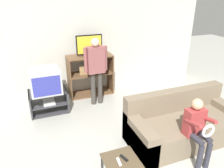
{
  "coord_description": "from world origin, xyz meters",
  "views": [
    {
      "loc": [
        -1.37,
        -1.19,
        2.5
      ],
      "look_at": [
        -0.05,
        2.23,
        0.9
      ],
      "focal_mm": 35.0,
      "sensor_mm": 36.0,
      "label": 1
    }
  ],
  "objects_px": {
    "television_flat": "(89,46)",
    "couch": "(183,124)",
    "snack_table": "(121,163)",
    "person_seated_child": "(197,127)",
    "media_shelf": "(90,75)",
    "remote_control_black": "(124,158)",
    "television_main": "(45,81)",
    "person_standing_adult": "(96,66)",
    "remote_control_white": "(119,162)",
    "tv_stand": "(49,101)"
  },
  "relations": [
    {
      "from": "snack_table",
      "to": "person_seated_child",
      "type": "height_order",
      "value": "person_seated_child"
    },
    {
      "from": "person_seated_child",
      "to": "television_main",
      "type": "bearing_deg",
      "value": 129.73
    },
    {
      "from": "television_main",
      "to": "person_standing_adult",
      "type": "relative_size",
      "value": 0.42
    },
    {
      "from": "television_main",
      "to": "couch",
      "type": "xyz_separation_m",
      "value": [
        2.14,
        -1.84,
        -0.45
      ]
    },
    {
      "from": "remote_control_black",
      "to": "person_standing_adult",
      "type": "bearing_deg",
      "value": 64.73
    },
    {
      "from": "television_main",
      "to": "remote_control_white",
      "type": "height_order",
      "value": "television_main"
    },
    {
      "from": "media_shelf",
      "to": "snack_table",
      "type": "bearing_deg",
      "value": -97.74
    },
    {
      "from": "remote_control_black",
      "to": "remote_control_white",
      "type": "xyz_separation_m",
      "value": [
        -0.09,
        -0.04,
        0.0
      ]
    },
    {
      "from": "television_main",
      "to": "person_standing_adult",
      "type": "bearing_deg",
      "value": -1.19
    },
    {
      "from": "television_main",
      "to": "remote_control_black",
      "type": "distance_m",
      "value": 2.48
    },
    {
      "from": "couch",
      "to": "person_seated_child",
      "type": "bearing_deg",
      "value": -109.48
    },
    {
      "from": "media_shelf",
      "to": "couch",
      "type": "xyz_separation_m",
      "value": [
        1.02,
        -2.37,
        -0.23
      ]
    },
    {
      "from": "television_flat",
      "to": "couch",
      "type": "xyz_separation_m",
      "value": [
        1.01,
        -2.36,
        -0.97
      ]
    },
    {
      "from": "television_flat",
      "to": "media_shelf",
      "type": "bearing_deg",
      "value": 106.5
    },
    {
      "from": "television_main",
      "to": "media_shelf",
      "type": "height_order",
      "value": "media_shelf"
    },
    {
      "from": "snack_table",
      "to": "remote_control_white",
      "type": "bearing_deg",
      "value": -154.13
    },
    {
      "from": "person_standing_adult",
      "to": "person_seated_child",
      "type": "distance_m",
      "value": 2.5
    },
    {
      "from": "television_flat",
      "to": "remote_control_black",
      "type": "height_order",
      "value": "television_flat"
    },
    {
      "from": "television_main",
      "to": "person_standing_adult",
      "type": "distance_m",
      "value": 1.13
    },
    {
      "from": "snack_table",
      "to": "media_shelf",
      "type": "bearing_deg",
      "value": 82.26
    },
    {
      "from": "television_main",
      "to": "couch",
      "type": "bearing_deg",
      "value": -40.82
    },
    {
      "from": "snack_table",
      "to": "couch",
      "type": "relative_size",
      "value": 0.24
    },
    {
      "from": "media_shelf",
      "to": "remote_control_white",
      "type": "relative_size",
      "value": 7.66
    },
    {
      "from": "television_main",
      "to": "television_flat",
      "type": "height_order",
      "value": "television_flat"
    },
    {
      "from": "remote_control_black",
      "to": "television_flat",
      "type": "bearing_deg",
      "value": 66.01
    },
    {
      "from": "television_flat",
      "to": "remote_control_black",
      "type": "relative_size",
      "value": 4.37
    },
    {
      "from": "snack_table",
      "to": "remote_control_white",
      "type": "relative_size",
      "value": 3.27
    },
    {
      "from": "television_main",
      "to": "media_shelf",
      "type": "relative_size",
      "value": 0.59
    },
    {
      "from": "television_main",
      "to": "person_seated_child",
      "type": "xyz_separation_m",
      "value": [
        1.96,
        -2.35,
        -0.12
      ]
    },
    {
      "from": "person_standing_adult",
      "to": "snack_table",
      "type": "bearing_deg",
      "value": -99.32
    },
    {
      "from": "television_flat",
      "to": "person_seated_child",
      "type": "distance_m",
      "value": 3.06
    },
    {
      "from": "snack_table",
      "to": "person_standing_adult",
      "type": "distance_m",
      "value": 2.43
    },
    {
      "from": "media_shelf",
      "to": "remote_control_black",
      "type": "height_order",
      "value": "media_shelf"
    },
    {
      "from": "tv_stand",
      "to": "snack_table",
      "type": "relative_size",
      "value": 1.69
    },
    {
      "from": "couch",
      "to": "remote_control_black",
      "type": "bearing_deg",
      "value": -160.61
    },
    {
      "from": "couch",
      "to": "tv_stand",
      "type": "bearing_deg",
      "value": 139.04
    },
    {
      "from": "snack_table",
      "to": "tv_stand",
      "type": "bearing_deg",
      "value": 106.96
    },
    {
      "from": "television_main",
      "to": "television_flat",
      "type": "distance_m",
      "value": 1.34
    },
    {
      "from": "media_shelf",
      "to": "snack_table",
      "type": "height_order",
      "value": "media_shelf"
    },
    {
      "from": "television_main",
      "to": "television_flat",
      "type": "bearing_deg",
      "value": 24.76
    },
    {
      "from": "remote_control_black",
      "to": "couch",
      "type": "bearing_deg",
      "value": 2.34
    },
    {
      "from": "tv_stand",
      "to": "television_flat",
      "type": "relative_size",
      "value": 1.26
    },
    {
      "from": "snack_table",
      "to": "couch",
      "type": "height_order",
      "value": "couch"
    },
    {
      "from": "media_shelf",
      "to": "television_flat",
      "type": "bearing_deg",
      "value": -73.5
    },
    {
      "from": "tv_stand",
      "to": "snack_table",
      "type": "bearing_deg",
      "value": -73.04
    },
    {
      "from": "snack_table",
      "to": "person_seated_child",
      "type": "distance_m",
      "value": 1.26
    },
    {
      "from": "television_main",
      "to": "media_shelf",
      "type": "bearing_deg",
      "value": 25.35
    },
    {
      "from": "tv_stand",
      "to": "person_standing_adult",
      "type": "bearing_deg",
      "value": -0.95
    },
    {
      "from": "television_flat",
      "to": "snack_table",
      "type": "bearing_deg",
      "value": -97.84
    },
    {
      "from": "couch",
      "to": "person_standing_adult",
      "type": "bearing_deg",
      "value": 119.39
    }
  ]
}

